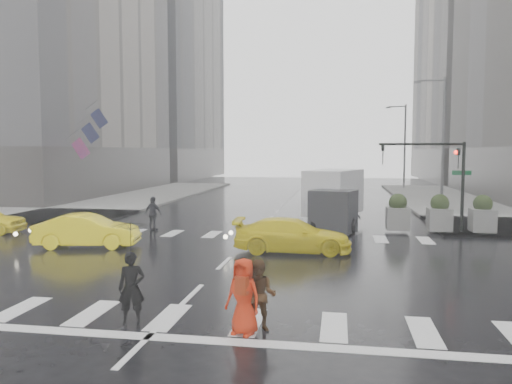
% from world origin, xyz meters
% --- Properties ---
extents(ground, '(120.00, 120.00, 0.00)m').
position_xyz_m(ground, '(0.00, 0.00, 0.00)').
color(ground, black).
rests_on(ground, ground).
extents(sidewalk_nw, '(35.00, 35.00, 0.15)m').
position_xyz_m(sidewalk_nw, '(-19.50, 17.50, 0.07)').
color(sidewalk_nw, slate).
rests_on(sidewalk_nw, ground).
extents(building_nw_far, '(26.05, 26.05, 44.00)m').
position_xyz_m(building_nw_far, '(-29.00, 56.00, 20.19)').
color(building_nw_far, '#615E5A').
rests_on(building_nw_far, ground).
extents(road_markings, '(18.00, 48.00, 0.01)m').
position_xyz_m(road_markings, '(0.00, 0.00, 0.01)').
color(road_markings, silver).
rests_on(road_markings, ground).
extents(traffic_signal_pole, '(4.45, 0.42, 4.50)m').
position_xyz_m(traffic_signal_pole, '(9.01, 8.01, 3.22)').
color(traffic_signal_pole, black).
rests_on(traffic_signal_pole, ground).
extents(street_lamp_near, '(2.15, 0.22, 9.00)m').
position_xyz_m(street_lamp_near, '(10.87, 18.00, 4.95)').
color(street_lamp_near, '#59595B').
rests_on(street_lamp_near, ground).
extents(street_lamp_far, '(2.15, 0.22, 9.00)m').
position_xyz_m(street_lamp_far, '(10.87, 38.00, 4.95)').
color(street_lamp_far, '#59595B').
rests_on(street_lamp_far, ground).
extents(planter_west, '(1.10, 1.10, 1.80)m').
position_xyz_m(planter_west, '(7.00, 8.20, 0.98)').
color(planter_west, slate).
rests_on(planter_west, ground).
extents(planter_mid, '(1.10, 1.10, 1.80)m').
position_xyz_m(planter_mid, '(9.00, 8.20, 0.98)').
color(planter_mid, slate).
rests_on(planter_mid, ground).
extents(planter_east, '(1.10, 1.10, 1.80)m').
position_xyz_m(planter_east, '(11.00, 8.20, 0.98)').
color(planter_east, slate).
rests_on(planter_east, ground).
extents(flag_cluster, '(2.87, 3.06, 4.69)m').
position_xyz_m(flag_cluster, '(-15.08, 18.50, 5.64)').
color(flag_cluster, '#59595B').
rests_on(flag_cluster, ground).
extents(pedestrian_black, '(1.23, 1.24, 2.43)m').
position_xyz_m(pedestrian_black, '(-0.71, -6.54, 1.60)').
color(pedestrian_black, black).
rests_on(pedestrian_black, ground).
extents(pedestrian_brown, '(0.84, 0.69, 1.62)m').
position_xyz_m(pedestrian_brown, '(2.34, -6.52, 0.81)').
color(pedestrian_brown, '#412A17').
rests_on(pedestrian_brown, ground).
extents(pedestrian_orange, '(0.97, 0.80, 1.71)m').
position_xyz_m(pedestrian_orange, '(2.02, -6.80, 0.86)').
color(pedestrian_orange, red).
rests_on(pedestrian_orange, ground).
extents(pedestrian_far_a, '(1.18, 0.92, 1.76)m').
position_xyz_m(pedestrian_far_a, '(-5.21, 6.56, 0.88)').
color(pedestrian_far_a, black).
rests_on(pedestrian_far_a, ground).
extents(pedestrian_far_b, '(1.31, 1.21, 1.80)m').
position_xyz_m(pedestrian_far_b, '(4.70, 8.74, 0.90)').
color(pedestrian_far_b, black).
rests_on(pedestrian_far_b, ground).
extents(taxi_mid, '(4.46, 2.22, 1.40)m').
position_xyz_m(taxi_mid, '(-6.39, 2.00, 0.70)').
color(taxi_mid, '#FFE90D').
rests_on(taxi_mid, ground).
extents(taxi_rear, '(4.24, 2.10, 1.36)m').
position_xyz_m(taxi_rear, '(2.26, 2.41, 0.68)').
color(taxi_rear, '#FFE90D').
rests_on(taxi_rear, ground).
extents(box_truck, '(2.14, 5.72, 3.04)m').
position_xyz_m(box_truck, '(3.81, 9.37, 1.62)').
color(box_truck, white).
rests_on(box_truck, ground).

